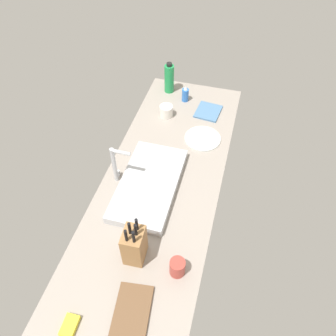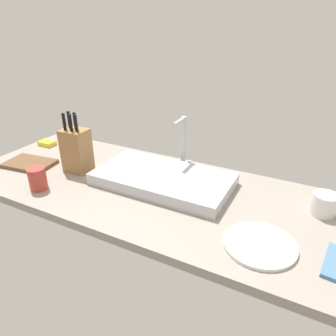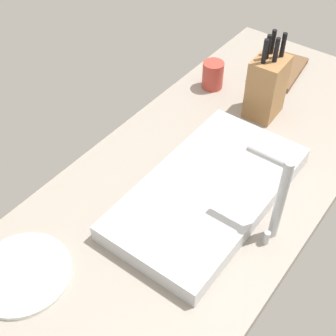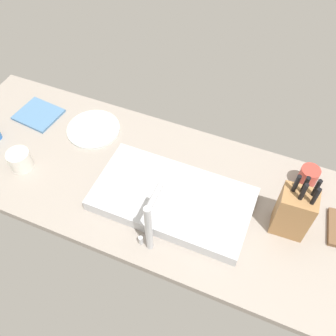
# 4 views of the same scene
# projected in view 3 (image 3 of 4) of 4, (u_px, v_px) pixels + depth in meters

# --- Properties ---
(countertop_slab) EXTENTS (1.94, 0.67, 0.04)m
(countertop_slab) POSITION_uv_depth(u_px,v_px,m) (174.00, 209.00, 1.27)
(countertop_slab) COLOR gray
(countertop_slab) RESTS_ON ground
(sink_basin) EXTENTS (0.59, 0.31, 0.05)m
(sink_basin) POSITION_uv_depth(u_px,v_px,m) (209.00, 192.00, 1.26)
(sink_basin) COLOR #B7BABF
(sink_basin) RESTS_ON countertop_slab
(faucet) EXTENTS (0.06, 0.11, 0.25)m
(faucet) POSITION_uv_depth(u_px,v_px,m) (277.00, 194.00, 1.09)
(faucet) COLOR #B7BABF
(faucet) RESTS_ON countertop_slab
(knife_block) EXTENTS (0.12, 0.10, 0.28)m
(knife_block) POSITION_uv_depth(u_px,v_px,m) (267.00, 86.00, 1.46)
(knife_block) COLOR #9E7042
(knife_block) RESTS_ON countertop_slab
(cutting_board) EXTENTS (0.25, 0.18, 0.02)m
(cutting_board) POSITION_uv_depth(u_px,v_px,m) (279.00, 69.00, 1.71)
(cutting_board) COLOR brown
(cutting_board) RESTS_ON countertop_slab
(dinner_plate) EXTENTS (0.23, 0.23, 0.01)m
(dinner_plate) POSITION_uv_depth(u_px,v_px,m) (22.00, 274.00, 1.10)
(dinner_plate) COLOR silver
(dinner_plate) RESTS_ON countertop_slab
(coffee_mug) EXTENTS (0.07, 0.07, 0.10)m
(coffee_mug) POSITION_uv_depth(u_px,v_px,m) (213.00, 75.00, 1.61)
(coffee_mug) COLOR #B23D33
(coffee_mug) RESTS_ON countertop_slab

